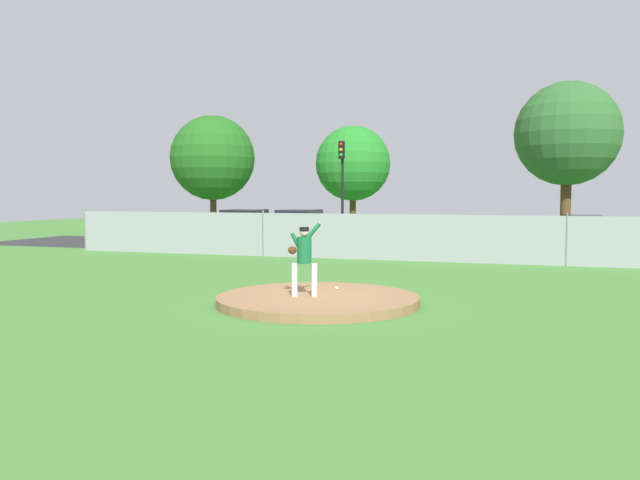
# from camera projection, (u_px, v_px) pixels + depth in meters

# --- Properties ---
(ground_plane) EXTENTS (80.00, 80.00, 0.00)m
(ground_plane) POSITION_uv_depth(u_px,v_px,m) (379.00, 273.00, 20.14)
(ground_plane) COLOR #427A33
(asphalt_strip) EXTENTS (44.00, 7.00, 0.01)m
(asphalt_strip) POSITION_uv_depth(u_px,v_px,m) (423.00, 251.00, 28.19)
(asphalt_strip) COLOR #2B2B2D
(asphalt_strip) RESTS_ON ground_plane
(pitchers_mound) EXTENTS (4.53, 4.53, 0.20)m
(pitchers_mound) POSITION_uv_depth(u_px,v_px,m) (318.00, 300.00, 14.45)
(pitchers_mound) COLOR olive
(pitchers_mound) RESTS_ON ground_plane
(pitcher_youth) EXTENTS (0.79, 0.32, 1.65)m
(pitcher_youth) POSITION_uv_depth(u_px,v_px,m) (304.00, 254.00, 14.25)
(pitcher_youth) COLOR silver
(pitcher_youth) RESTS_ON pitchers_mound
(baseball) EXTENTS (0.07, 0.07, 0.07)m
(baseball) POSITION_uv_depth(u_px,v_px,m) (337.00, 288.00, 15.37)
(baseball) COLOR white
(baseball) RESTS_ON pitchers_mound
(chainlink_fence) EXTENTS (28.26, 0.07, 1.82)m
(chainlink_fence) POSITION_uv_depth(u_px,v_px,m) (404.00, 238.00, 23.87)
(chainlink_fence) COLOR gray
(chainlink_fence) RESTS_ON ground_plane
(parked_car_silver) EXTENTS (1.99, 4.08, 1.73)m
(parked_car_silver) POSITION_uv_depth(u_px,v_px,m) (245.00, 229.00, 30.99)
(parked_car_silver) COLOR #B7BABF
(parked_car_silver) RESTS_ON ground_plane
(parked_car_white) EXTENTS (1.90, 4.10, 1.74)m
(parked_car_white) POSITION_uv_depth(u_px,v_px,m) (299.00, 229.00, 30.34)
(parked_car_white) COLOR silver
(parked_car_white) RESTS_ON ground_plane
(parked_car_slate) EXTENTS (1.90, 4.49, 1.62)m
(parked_car_slate) POSITION_uv_depth(u_px,v_px,m) (581.00, 236.00, 25.96)
(parked_car_slate) COLOR slate
(parked_car_slate) RESTS_ON ground_plane
(traffic_cone_orange) EXTENTS (0.40, 0.40, 0.55)m
(traffic_cone_orange) POSITION_uv_depth(u_px,v_px,m) (340.00, 243.00, 29.42)
(traffic_cone_orange) COLOR orange
(traffic_cone_orange) RESTS_ON asphalt_strip
(traffic_light_near) EXTENTS (0.28, 0.46, 5.16)m
(traffic_light_near) POSITION_uv_depth(u_px,v_px,m) (342.00, 174.00, 33.01)
(traffic_light_near) COLOR black
(traffic_light_near) RESTS_ON ground_plane
(tree_leaning_west) EXTENTS (5.29, 5.29, 7.38)m
(tree_leaning_west) POSITION_uv_depth(u_px,v_px,m) (213.00, 158.00, 40.49)
(tree_leaning_west) COLOR #4C331E
(tree_leaning_west) RESTS_ON ground_plane
(tree_broad_left) EXTENTS (4.34, 4.34, 6.42)m
(tree_broad_left) POSITION_uv_depth(u_px,v_px,m) (353.00, 164.00, 37.45)
(tree_broad_left) COLOR #4C331E
(tree_broad_left) RESTS_ON ground_plane
(tree_broad_right) EXTENTS (5.66, 5.66, 8.60)m
(tree_broad_right) POSITION_uv_depth(u_px,v_px,m) (567.00, 134.00, 35.24)
(tree_broad_right) COLOR #4C331E
(tree_broad_right) RESTS_ON ground_plane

